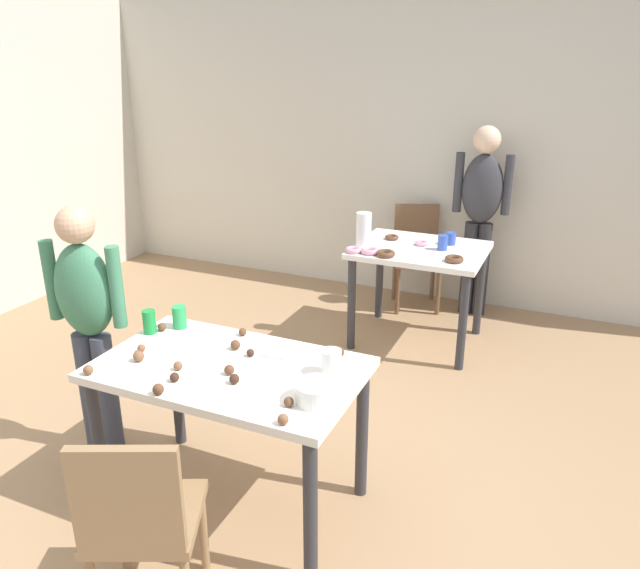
{
  "coord_description": "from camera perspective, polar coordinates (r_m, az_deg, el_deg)",
  "views": [
    {
      "loc": [
        1.28,
        -2.07,
        2.09
      ],
      "look_at": [
        0.01,
        0.81,
        0.9
      ],
      "focal_mm": 34.67,
      "sensor_mm": 36.0,
      "label": 1
    }
  ],
  "objects": [
    {
      "name": "person_adult_far",
      "position": [
        5.16,
        14.63,
        7.14
      ],
      "size": [
        0.46,
        0.24,
        1.56
      ],
      "color": "#28282D",
      "rests_on": "ground_plane"
    },
    {
      "name": "cake_ball_8",
      "position": [
        2.98,
        -16.41,
        -6.36
      ],
      "size": [
        0.05,
        0.05,
        0.05
      ],
      "primitive_type": "sphere",
      "color": "brown",
      "rests_on": "dining_table_near"
    },
    {
      "name": "soda_can",
      "position": [
        3.24,
        -15.48,
        -3.33
      ],
      "size": [
        0.07,
        0.07,
        0.12
      ],
      "primitive_type": "cylinder",
      "color": "#198438",
      "rests_on": "dining_table_near"
    },
    {
      "name": "cake_ball_9",
      "position": [
        3.26,
        -14.38,
        -3.83
      ],
      "size": [
        0.04,
        0.04,
        0.04
      ],
      "primitive_type": "sphere",
      "color": "brown",
      "rests_on": "dining_table_near"
    },
    {
      "name": "mixing_bowl",
      "position": [
        2.55,
        -0.31,
        -9.92
      ],
      "size": [
        0.18,
        0.18,
        0.08
      ],
      "primitive_type": "cylinder",
      "color": "white",
      "rests_on": "dining_table_near"
    },
    {
      "name": "donut_far_2",
      "position": [
        4.41,
        3.11,
        3.21
      ],
      "size": [
        0.12,
        0.12,
        0.04
      ],
      "primitive_type": "torus",
      "color": "pink",
      "rests_on": "dining_table_far"
    },
    {
      "name": "dining_table_far",
      "position": [
        4.62,
        9.16,
        1.98
      ],
      "size": [
        0.94,
        0.76,
        0.75
      ],
      "color": "white",
      "rests_on": "ground_plane"
    },
    {
      "name": "cake_ball_6",
      "position": [
        3.14,
        -7.16,
        -4.36
      ],
      "size": [
        0.04,
        0.04,
        0.04
      ],
      "primitive_type": "sphere",
      "color": "brown",
      "rests_on": "dining_table_near"
    },
    {
      "name": "ground_plane",
      "position": [
        3.21,
        -6.41,
        -20.1
      ],
      "size": [
        6.4,
        6.4,
        0.0
      ],
      "primitive_type": "plane",
      "color": "#9E7A56"
    },
    {
      "name": "dining_table_near",
      "position": [
        2.92,
        -8.34,
        -9.24
      ],
      "size": [
        1.21,
        0.72,
        0.75
      ],
      "color": "silver",
      "rests_on": "ground_plane"
    },
    {
      "name": "cake_ball_3",
      "position": [
        2.69,
        -14.71,
        -9.33
      ],
      "size": [
        0.05,
        0.05,
        0.05
      ],
      "primitive_type": "sphere",
      "color": "brown",
      "rests_on": "dining_table_near"
    },
    {
      "name": "fork_near",
      "position": [
        2.9,
        -3.98,
        -6.77
      ],
      "size": [
        0.17,
        0.02,
        0.01
      ],
      "primitive_type": "cube",
      "color": "silver",
      "rests_on": "dining_table_near"
    },
    {
      "name": "cake_ball_13",
      "position": [
        2.9,
        1.75,
        -6.24
      ],
      "size": [
        0.05,
        0.05,
        0.05
      ],
      "primitive_type": "sphere",
      "color": "brown",
      "rests_on": "dining_table_near"
    },
    {
      "name": "donut_far_4",
      "position": [
        4.64,
        9.36,
        3.79
      ],
      "size": [
        0.1,
        0.1,
        0.03
      ],
      "primitive_type": "torus",
      "color": "pink",
      "rests_on": "dining_table_far"
    },
    {
      "name": "cake_ball_10",
      "position": [
        2.42,
        -3.43,
        -12.31
      ],
      "size": [
        0.04,
        0.04,
        0.04
      ],
      "primitive_type": "sphere",
      "color": "brown",
      "rests_on": "dining_table_near"
    },
    {
      "name": "cake_ball_1",
      "position": [
        2.78,
        -8.38,
        -7.8
      ],
      "size": [
        0.05,
        0.05,
        0.05
      ],
      "primitive_type": "sphere",
      "color": "brown",
      "rests_on": "dining_table_near"
    },
    {
      "name": "cake_ball_0",
      "position": [
        2.71,
        -8.0,
        -8.6
      ],
      "size": [
        0.04,
        0.04,
        0.04
      ],
      "primitive_type": "sphere",
      "color": "#3D2319",
      "rests_on": "dining_table_near"
    },
    {
      "name": "chair_far_table",
      "position": [
        5.38,
        8.89,
        3.2
      ],
      "size": [
        0.52,
        0.52,
        0.87
      ],
      "color": "brown",
      "rests_on": "ground_plane"
    },
    {
      "name": "donut_far_5",
      "position": [
        4.3,
        12.28,
        2.31
      ],
      "size": [
        0.13,
        0.13,
        0.04
      ],
      "primitive_type": "torus",
      "color": "brown",
      "rests_on": "dining_table_far"
    },
    {
      "name": "cup_far_0",
      "position": [
        4.68,
        11.97,
        4.17
      ],
      "size": [
        0.08,
        0.08,
        0.09
      ],
      "primitive_type": "cylinder",
      "color": "#3351B2",
      "rests_on": "dining_table_far"
    },
    {
      "name": "pitcher_far",
      "position": [
        4.54,
        4.05,
        5.09
      ],
      "size": [
        0.11,
        0.11,
        0.25
      ],
      "primitive_type": "cylinder",
      "color": "white",
      "rests_on": "dining_table_far"
    },
    {
      "name": "person_girl_near",
      "position": [
        3.4,
        -20.66,
        -2.53
      ],
      "size": [
        0.46,
        0.24,
        1.39
      ],
      "color": "#383D4C",
      "rests_on": "ground_plane"
    },
    {
      "name": "cake_ball_11",
      "position": [
        2.94,
        -20.61,
        -7.39
      ],
      "size": [
        0.04,
        0.04,
        0.04
      ],
      "primitive_type": "sphere",
      "color": "brown",
      "rests_on": "dining_table_near"
    },
    {
      "name": "cup_far_1",
      "position": [
        4.54,
        11.25,
        3.81
      ],
      "size": [
        0.07,
        0.07,
        0.11
      ],
      "primitive_type": "cylinder",
      "color": "#3351B2",
      "rests_on": "dining_table_far"
    },
    {
      "name": "donut_far_0",
      "position": [
        4.34,
        6.08,
        2.86
      ],
      "size": [
        0.13,
        0.13,
        0.04
      ],
      "primitive_type": "torus",
      "color": "brown",
      "rests_on": "dining_table_far"
    },
    {
      "name": "cake_ball_14",
      "position": [
        2.53,
        -2.9,
        -10.76
      ],
      "size": [
        0.04,
        0.04,
        0.04
      ],
      "primitive_type": "sphere",
      "color": "brown",
      "rests_on": "dining_table_near"
    },
    {
      "name": "cake_ball_7",
      "position": [
        3.07,
        -16.12,
        -5.62
      ],
      "size": [
        0.04,
        0.04,
        0.04
      ],
      "primitive_type": "sphere",
      "color": "brown",
      "rests_on": "dining_table_near"
    },
    {
      "name": "cup_near_0",
      "position": [
        3.27,
        -12.85,
        -2.95
      ],
      "size": [
        0.07,
        0.07,
        0.12
      ],
      "primitive_type": "cylinder",
      "color": "green",
      "rests_on": "dining_table_near"
    },
    {
      "name": "cake_ball_12",
      "position": [
        2.86,
        -12.97,
        -7.32
      ],
      "size": [
        0.04,
        0.04,
        0.04
      ],
      "primitive_type": "sphere",
      "color": "brown",
      "rests_on": "dining_table_near"
    },
    {
      "name": "donut_far_1",
      "position": [
        4.39,
        4.64,
        3.12
      ],
      "size": [
        0.13,
        0.13,
        0.04
      ],
      "primitive_type": "torus",
      "color": "pink",
      "rests_on": "dining_table_far"
    },
    {
      "name": "cake_ball_4",
      "position": [
        2.77,
        -13.29,
        -8.32
      ],
      "size": [
        0.04,
        0.04,
        0.04
      ],
      "primitive_type": "sphere",
      "color": "#3D2319",
      "rests_on": "dining_table_near"
    },
    {
      "name": "cup_near_1",
      "position": [
        2.74,
        1.04,
        -7.16
      ],
      "size": [
        0.09,
        0.09,
        0.11
      ],
      "primitive_type": "cylinder",
      "color": "white",
      "rests_on": "dining_table_near"
    },
    {
      "name": "chair_near_table",
      "position": [
        2.5,
        -16.29,
        -19.95
      ],
      "size": [
        0.53,
        0.53,
        0.87
      ],
      "color": "olive",
      "rests_on": "ground_plane"
    },
    {
      "name": "wall_back",
      "position": [
        5.48,
        10.29,
        12.06
      ],
      "size": [
        6.4,
        0.1,
        2.6
      ],
      "primitive_type": "cube",
      "color": "beige",
      "rests_on": "ground_plane"
    },
    {
      "name": "cake_ball_5",
      "position": [
        3.0,
        -7.82,
        -5.54
      ],
      "size": [
        0.05,
        0.05,
        0.05
      ],
      "primitive_type": "sphere",
      "color": "brown",
      "rests_on": "dining_table_near"
    },
    {
      "name": "cake_ball_2",
      "position": [
        2.93,
        -6.44,
        -6.28
      ],
      "size": [
        0.04,
        0.04,
        0.04
      ],
      "primitive_type": "sphere",
      "color": "#3D2319",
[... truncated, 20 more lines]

